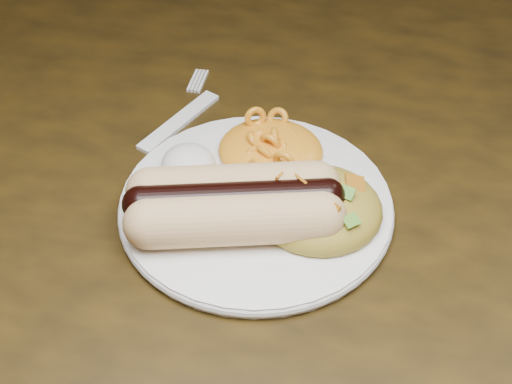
# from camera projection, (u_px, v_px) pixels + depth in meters

# --- Properties ---
(table) EXTENTS (1.60, 0.90, 0.75)m
(table) POSITION_uv_depth(u_px,v_px,m) (369.00, 176.00, 0.80)
(table) COLOR #39270B
(table) RESTS_ON floor
(plate) EXTENTS (0.23, 0.23, 0.01)m
(plate) POSITION_uv_depth(u_px,v_px,m) (256.00, 206.00, 0.63)
(plate) COLOR white
(plate) RESTS_ON table
(hotdog) EXTENTS (0.14, 0.10, 0.04)m
(hotdog) POSITION_uv_depth(u_px,v_px,m) (234.00, 203.00, 0.60)
(hotdog) COLOR #FFD18B
(hotdog) RESTS_ON plate
(mac_and_cheese) EXTENTS (0.10, 0.09, 0.03)m
(mac_and_cheese) POSITION_uv_depth(u_px,v_px,m) (271.00, 139.00, 0.66)
(mac_and_cheese) COLOR gold
(mac_and_cheese) RESTS_ON plate
(sour_cream) EXTENTS (0.05, 0.05, 0.03)m
(sour_cream) POSITION_uv_depth(u_px,v_px,m) (188.00, 159.00, 0.64)
(sour_cream) COLOR white
(sour_cream) RESTS_ON plate
(taco_salad) EXTENTS (0.10, 0.10, 0.04)m
(taco_salad) POSITION_uv_depth(u_px,v_px,m) (319.00, 199.00, 0.60)
(taco_salad) COLOR orange
(taco_salad) RESTS_ON plate
(fork) EXTENTS (0.08, 0.14, 0.00)m
(fork) POSITION_uv_depth(u_px,v_px,m) (179.00, 121.00, 0.72)
(fork) COLOR white
(fork) RESTS_ON table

